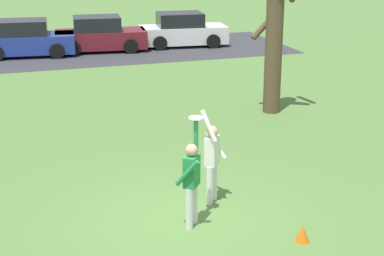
{
  "coord_description": "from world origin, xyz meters",
  "views": [
    {
      "loc": [
        -3.25,
        -10.42,
        5.44
      ],
      "look_at": [
        0.45,
        0.83,
        1.59
      ],
      "focal_mm": 57.89,
      "sensor_mm": 36.0,
      "label": 1
    }
  ],
  "objects_px": {
    "person_catcher": "(192,178)",
    "frisbee_disc": "(196,118)",
    "person_defender": "(212,157)",
    "parked_car_blue": "(26,40)",
    "parked_car_white": "(182,31)",
    "bare_tree_tall": "(276,29)",
    "field_cone_orange": "(303,234)",
    "parked_car_maroon": "(100,35)"
  },
  "relations": [
    {
      "from": "person_catcher",
      "to": "parked_car_white",
      "type": "distance_m",
      "value": 18.91
    },
    {
      "from": "person_defender",
      "to": "bare_tree_tall",
      "type": "distance_m",
      "value": 7.07
    },
    {
      "from": "parked_car_blue",
      "to": "parked_car_white",
      "type": "bearing_deg",
      "value": 7.77
    },
    {
      "from": "person_defender",
      "to": "parked_car_white",
      "type": "height_order",
      "value": "person_defender"
    },
    {
      "from": "person_catcher",
      "to": "bare_tree_tall",
      "type": "distance_m",
      "value": 8.21
    },
    {
      "from": "person_catcher",
      "to": "parked_car_blue",
      "type": "height_order",
      "value": "person_catcher"
    },
    {
      "from": "field_cone_orange",
      "to": "parked_car_white",
      "type": "bearing_deg",
      "value": 79.0
    },
    {
      "from": "parked_car_white",
      "to": "frisbee_disc",
      "type": "bearing_deg",
      "value": -100.18
    },
    {
      "from": "parked_car_white",
      "to": "bare_tree_tall",
      "type": "relative_size",
      "value": 0.74
    },
    {
      "from": "parked_car_blue",
      "to": "parked_car_maroon",
      "type": "height_order",
      "value": "same"
    },
    {
      "from": "frisbee_disc",
      "to": "field_cone_orange",
      "type": "relative_size",
      "value": 0.85
    },
    {
      "from": "frisbee_disc",
      "to": "bare_tree_tall",
      "type": "distance_m",
      "value": 7.85
    },
    {
      "from": "frisbee_disc",
      "to": "field_cone_orange",
      "type": "height_order",
      "value": "frisbee_disc"
    },
    {
      "from": "parked_car_white",
      "to": "person_catcher",
      "type": "bearing_deg",
      "value": -100.44
    },
    {
      "from": "person_catcher",
      "to": "parked_car_white",
      "type": "relative_size",
      "value": 0.49
    },
    {
      "from": "parked_car_blue",
      "to": "parked_car_white",
      "type": "xyz_separation_m",
      "value": [
        7.28,
        0.18,
        0.0
      ]
    },
    {
      "from": "parked_car_blue",
      "to": "parked_car_white",
      "type": "distance_m",
      "value": 7.29
    },
    {
      "from": "person_defender",
      "to": "frisbee_disc",
      "type": "distance_m",
      "value": 1.46
    },
    {
      "from": "parked_car_blue",
      "to": "bare_tree_tall",
      "type": "bearing_deg",
      "value": -53.68
    },
    {
      "from": "parked_car_maroon",
      "to": "bare_tree_tall",
      "type": "height_order",
      "value": "bare_tree_tall"
    },
    {
      "from": "parked_car_white",
      "to": "field_cone_orange",
      "type": "distance_m",
      "value": 19.71
    },
    {
      "from": "person_catcher",
      "to": "frisbee_disc",
      "type": "xyz_separation_m",
      "value": [
        0.14,
        0.17,
        1.11
      ]
    },
    {
      "from": "frisbee_disc",
      "to": "parked_car_white",
      "type": "relative_size",
      "value": 0.06
    },
    {
      "from": "parked_car_blue",
      "to": "bare_tree_tall",
      "type": "distance_m",
      "value": 13.31
    },
    {
      "from": "person_catcher",
      "to": "parked_car_white",
      "type": "xyz_separation_m",
      "value": [
        5.47,
        18.1,
        -0.25
      ]
    },
    {
      "from": "frisbee_disc",
      "to": "parked_car_maroon",
      "type": "distance_m",
      "value": 17.96
    },
    {
      "from": "person_catcher",
      "to": "frisbee_disc",
      "type": "height_order",
      "value": "frisbee_disc"
    },
    {
      "from": "person_catcher",
      "to": "person_defender",
      "type": "xyz_separation_m",
      "value": [
        0.74,
        0.91,
        -0.0
      ]
    },
    {
      "from": "person_defender",
      "to": "frisbee_disc",
      "type": "bearing_deg",
      "value": -0.0
    },
    {
      "from": "parked_car_maroon",
      "to": "parked_car_white",
      "type": "xyz_separation_m",
      "value": [
        3.99,
        0.06,
        0.0
      ]
    },
    {
      "from": "person_defender",
      "to": "parked_car_maroon",
      "type": "height_order",
      "value": "person_defender"
    },
    {
      "from": "person_catcher",
      "to": "bare_tree_tall",
      "type": "height_order",
      "value": "bare_tree_tall"
    },
    {
      "from": "frisbee_disc",
      "to": "parked_car_white",
      "type": "bearing_deg",
      "value": 73.45
    },
    {
      "from": "person_defender",
      "to": "person_catcher",
      "type": "bearing_deg",
      "value": -0.0
    },
    {
      "from": "frisbee_disc",
      "to": "parked_car_white",
      "type": "xyz_separation_m",
      "value": [
        5.33,
        17.92,
        -1.37
      ]
    },
    {
      "from": "parked_car_blue",
      "to": "bare_tree_tall",
      "type": "xyz_separation_m",
      "value": [
        6.58,
        -11.42,
        1.84
      ]
    },
    {
      "from": "person_defender",
      "to": "frisbee_disc",
      "type": "height_order",
      "value": "frisbee_disc"
    },
    {
      "from": "person_catcher",
      "to": "frisbee_disc",
      "type": "distance_m",
      "value": 1.13
    },
    {
      "from": "parked_car_maroon",
      "to": "parked_car_blue",
      "type": "bearing_deg",
      "value": -171.57
    },
    {
      "from": "person_defender",
      "to": "parked_car_maroon",
      "type": "xyz_separation_m",
      "value": [
        0.74,
        17.13,
        -0.25
      ]
    },
    {
      "from": "frisbee_disc",
      "to": "field_cone_orange",
      "type": "distance_m",
      "value": 2.86
    },
    {
      "from": "frisbee_disc",
      "to": "parked_car_blue",
      "type": "height_order",
      "value": "frisbee_disc"
    }
  ]
}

